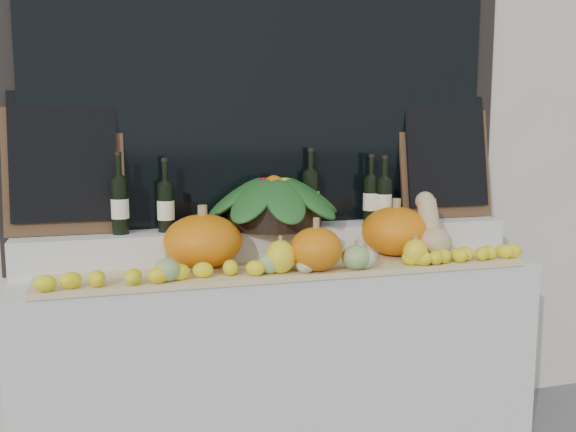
% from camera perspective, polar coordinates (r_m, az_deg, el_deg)
% --- Properties ---
extents(display_sill, '(2.30, 0.55, 0.88)m').
position_cam_1_polar(display_sill, '(3.01, -0.41, -12.72)').
color(display_sill, silver).
rests_on(display_sill, ground).
extents(rear_tier, '(2.30, 0.25, 0.16)m').
position_cam_1_polar(rear_tier, '(3.01, -1.20, -2.43)').
color(rear_tier, silver).
rests_on(rear_tier, display_sill).
extents(straw_bedding, '(2.10, 0.32, 0.02)m').
position_cam_1_polar(straw_bedding, '(2.76, 0.29, -4.82)').
color(straw_bedding, tan).
rests_on(straw_bedding, display_sill).
extents(pumpkin_left, '(0.40, 0.40, 0.23)m').
position_cam_1_polar(pumpkin_left, '(2.76, -7.56, -2.21)').
color(pumpkin_left, orange).
rests_on(pumpkin_left, straw_bedding).
extents(pumpkin_right, '(0.38, 0.38, 0.23)m').
position_cam_1_polar(pumpkin_right, '(3.04, 9.57, -1.33)').
color(pumpkin_right, orange).
rests_on(pumpkin_right, straw_bedding).
extents(pumpkin_center, '(0.29, 0.29, 0.18)m').
position_cam_1_polar(pumpkin_center, '(2.68, 2.52, -2.96)').
color(pumpkin_center, orange).
rests_on(pumpkin_center, straw_bedding).
extents(butternut_squash, '(0.17, 0.22, 0.30)m').
position_cam_1_polar(butternut_squash, '(3.00, 12.63, -1.42)').
color(butternut_squash, tan).
rests_on(butternut_squash, straw_bedding).
extents(decorative_gourds, '(1.17, 0.15, 0.16)m').
position_cam_1_polar(decorative_gourds, '(2.67, 2.45, -3.81)').
color(decorative_gourds, '#306D20').
rests_on(decorative_gourds, straw_bedding).
extents(lemon_heap, '(2.20, 0.16, 0.06)m').
position_cam_1_polar(lemon_heap, '(2.65, 0.97, -4.40)').
color(lemon_heap, yellow).
rests_on(lemon_heap, straw_bedding).
extents(produce_bowl, '(0.66, 0.66, 0.25)m').
position_cam_1_polar(produce_bowl, '(2.96, -1.26, 1.35)').
color(produce_bowl, black).
rests_on(produce_bowl, rear_tier).
extents(wine_bottle_far_left, '(0.08, 0.08, 0.36)m').
position_cam_1_polar(wine_bottle_far_left, '(2.86, -14.71, 0.95)').
color(wine_bottle_far_left, black).
rests_on(wine_bottle_far_left, rear_tier).
extents(wine_bottle_near_left, '(0.08, 0.08, 0.33)m').
position_cam_1_polar(wine_bottle_near_left, '(2.88, -10.81, 0.82)').
color(wine_bottle_near_left, black).
rests_on(wine_bottle_near_left, rear_tier).
extents(wine_bottle_tall, '(0.08, 0.08, 0.36)m').
position_cam_1_polar(wine_bottle_tall, '(3.07, 2.02, 1.70)').
color(wine_bottle_tall, black).
rests_on(wine_bottle_tall, rear_tier).
extents(wine_bottle_near_right, '(0.08, 0.08, 0.33)m').
position_cam_1_polar(wine_bottle_near_right, '(3.16, 7.37, 1.56)').
color(wine_bottle_near_right, black).
rests_on(wine_bottle_near_right, rear_tier).
extents(wine_bottle_far_right, '(0.08, 0.08, 0.32)m').
position_cam_1_polar(wine_bottle_far_right, '(3.14, 8.52, 1.45)').
color(wine_bottle_far_right, black).
rests_on(wine_bottle_far_right, rear_tier).
extents(chalkboard_left, '(0.50, 0.14, 0.61)m').
position_cam_1_polar(chalkboard_left, '(2.93, -19.30, 4.72)').
color(chalkboard_left, '#4C331E').
rests_on(chalkboard_left, rear_tier).
extents(chalkboard_right, '(0.50, 0.14, 0.61)m').
position_cam_1_polar(chalkboard_right, '(3.37, 13.81, 5.34)').
color(chalkboard_right, '#4C331E').
rests_on(chalkboard_right, rear_tier).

